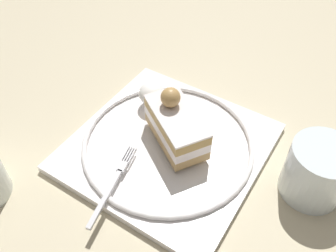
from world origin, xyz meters
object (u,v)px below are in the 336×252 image
Objects in this scene: dessert_plate at (168,145)px; cake_slice at (176,125)px; whipped_cream_dollop at (152,93)px; fork at (114,182)px; drink_glass_far at (316,173)px.

cake_slice is (0.01, -0.01, 0.04)m from dessert_plate.
whipped_cream_dollop is at bearing 40.62° from dessert_plate.
cake_slice is 2.80× the size of whipped_cream_dollop.
whipped_cream_dollop is (0.06, 0.05, 0.03)m from dessert_plate.
whipped_cream_dollop is 0.16m from fork.
drink_glass_far is (0.00, -0.19, -0.01)m from cake_slice.
whipped_cream_dollop reaches higher than dessert_plate.
whipped_cream_dollop is at bearing 78.52° from drink_glass_far.
dessert_plate is 7.18× the size of whipped_cream_dollop.
cake_slice is 0.19m from drink_glass_far.
whipped_cream_dollop is 0.51× the size of drink_glass_far.
fork is (-0.09, 0.03, 0.01)m from dessert_plate.
drink_glass_far is at bearing -101.48° from whipped_cream_dollop.
dessert_plate is at bearing -139.38° from whipped_cream_dollop.
dessert_plate is 0.09m from whipped_cream_dollop.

